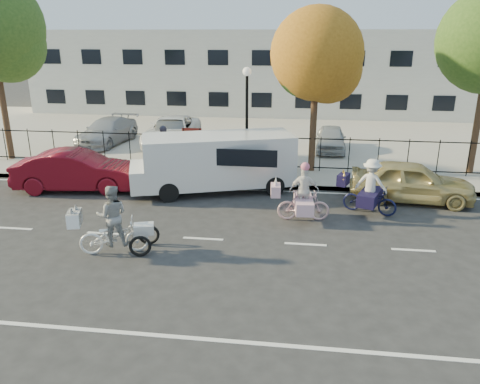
% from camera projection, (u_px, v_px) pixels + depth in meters
% --- Properties ---
extents(ground, '(120.00, 120.00, 0.00)m').
position_uv_depth(ground, '(203.00, 239.00, 13.80)').
color(ground, '#333334').
extents(road_markings, '(60.00, 9.52, 0.01)m').
position_uv_depth(road_markings, '(203.00, 239.00, 13.80)').
color(road_markings, silver).
rests_on(road_markings, ground).
extents(curb, '(60.00, 0.10, 0.15)m').
position_uv_depth(curb, '(229.00, 184.00, 18.52)').
color(curb, '#A8A399').
rests_on(curb, ground).
extents(sidewalk, '(60.00, 2.20, 0.15)m').
position_uv_depth(sidewalk, '(233.00, 177.00, 19.51)').
color(sidewalk, '#A8A399').
rests_on(sidewalk, ground).
extents(parking_lot, '(60.00, 15.60, 0.15)m').
position_uv_depth(parking_lot, '(254.00, 134.00, 27.86)').
color(parking_lot, '#A8A399').
rests_on(parking_lot, ground).
extents(iron_fence, '(58.00, 0.06, 1.50)m').
position_uv_depth(iron_fence, '(236.00, 151.00, 20.27)').
color(iron_fence, black).
rests_on(iron_fence, sidewalk).
extents(building, '(34.00, 10.00, 6.00)m').
position_uv_depth(building, '(267.00, 71.00, 36.31)').
color(building, silver).
rests_on(building, ground).
extents(lamppost, '(0.36, 0.36, 4.33)m').
position_uv_depth(lamppost, '(247.00, 101.00, 19.12)').
color(lamppost, black).
rests_on(lamppost, sidewalk).
extents(street_sign, '(0.85, 0.06, 1.80)m').
position_uv_depth(street_sign, '(192.00, 140.00, 19.96)').
color(street_sign, black).
rests_on(street_sign, sidewalk).
extents(zebra_trike, '(2.27, 1.36, 1.94)m').
position_uv_depth(zebra_trike, '(113.00, 227.00, 12.71)').
color(zebra_trike, white).
rests_on(zebra_trike, ground).
extents(unicorn_bike, '(1.94, 1.35, 1.94)m').
position_uv_depth(unicorn_bike, '(303.00, 199.00, 14.97)').
color(unicorn_bike, beige).
rests_on(unicorn_bike, ground).
extents(bull_bike, '(2.08, 1.47, 1.88)m').
position_uv_depth(bull_bike, '(369.00, 192.00, 15.57)').
color(bull_bike, '#0F1234').
rests_on(bull_bike, ground).
extents(white_van, '(6.57, 3.72, 2.16)m').
position_uv_depth(white_van, '(216.00, 160.00, 17.69)').
color(white_van, white).
rests_on(white_van, ground).
extents(red_sedan, '(4.83, 2.20, 1.54)m').
position_uv_depth(red_sedan, '(77.00, 171.00, 17.89)').
color(red_sedan, maroon).
rests_on(red_sedan, ground).
extents(gold_sedan, '(4.44, 2.12, 1.46)m').
position_uv_depth(gold_sedan, '(412.00, 181.00, 16.71)').
color(gold_sedan, tan).
rests_on(gold_sedan, ground).
extents(pedestrian, '(0.74, 0.53, 1.89)m').
position_uv_depth(pedestrian, '(164.00, 147.00, 20.21)').
color(pedestrian, black).
rests_on(pedestrian, sidewalk).
extents(lot_car_a, '(2.38, 4.75, 1.32)m').
position_uv_depth(lot_car_a, '(107.00, 131.00, 24.86)').
color(lot_car_a, '#A7A9AE').
rests_on(lot_car_a, parking_lot).
extents(lot_car_b, '(2.78, 5.46, 1.48)m').
position_uv_depth(lot_car_b, '(172.00, 131.00, 24.50)').
color(lot_car_b, white).
rests_on(lot_car_b, parking_lot).
extents(lot_car_c, '(2.05, 4.26, 1.35)m').
position_uv_depth(lot_car_c, '(171.00, 133.00, 24.37)').
color(lot_car_c, '#53575B').
rests_on(lot_car_c, parking_lot).
extents(lot_car_d, '(1.59, 3.64, 1.22)m').
position_uv_depth(lot_car_d, '(331.00, 138.00, 23.42)').
color(lot_car_d, '#ABAEB2').
rests_on(lot_car_d, parking_lot).
extents(tree_mid, '(3.74, 3.74, 6.85)m').
position_uv_depth(tree_mid, '(320.00, 59.00, 18.75)').
color(tree_mid, '#442D1D').
rests_on(tree_mid, ground).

